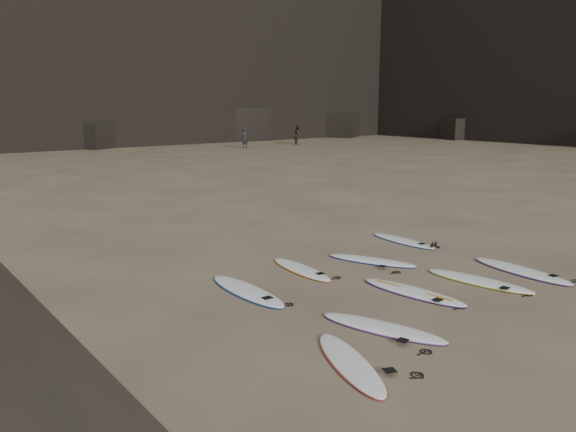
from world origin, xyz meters
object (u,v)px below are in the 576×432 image
(surfboard_3, at_px, (479,281))
(surfboard_2, at_px, (413,292))
(surfboard_4, at_px, (521,270))
(surfboard_8, at_px, (403,241))
(surfboard_0, at_px, (350,363))
(surfboard_1, at_px, (383,327))
(surfboard_7, at_px, (372,260))
(person_b, at_px, (298,135))
(surfboard_6, at_px, (301,269))
(surfboard_5, at_px, (247,290))
(person_a, at_px, (245,138))

(surfboard_3, bearing_deg, surfboard_2, 158.89)
(surfboard_2, distance_m, surfboard_3, 1.88)
(surfboard_2, height_order, surfboard_4, surfboard_4)
(surfboard_4, relative_size, surfboard_8, 1.13)
(surfboard_0, height_order, surfboard_1, surfboard_1)
(surfboard_4, height_order, surfboard_7, surfboard_4)
(surfboard_1, distance_m, person_b, 47.43)
(surfboard_2, bearing_deg, surfboard_4, -16.95)
(surfboard_0, relative_size, surfboard_6, 1.01)
(surfboard_0, distance_m, surfboard_5, 3.98)
(surfboard_4, distance_m, surfboard_6, 5.45)
(surfboard_1, distance_m, surfboard_4, 5.39)
(surfboard_2, xyz_separation_m, person_b, (26.53, 36.90, 0.90))
(surfboard_0, bearing_deg, surfboard_3, 34.03)
(surfboard_6, distance_m, person_a, 39.20)
(surfboard_7, height_order, person_b, person_b)
(surfboard_8, height_order, person_a, person_a)
(surfboard_8, height_order, person_b, person_b)
(surfboard_4, height_order, person_b, person_b)
(surfboard_1, relative_size, surfboard_8, 1.03)
(surfboard_0, xyz_separation_m, surfboard_2, (3.49, 1.62, 0.00))
(surfboard_5, distance_m, surfboard_8, 6.36)
(surfboard_5, bearing_deg, surfboard_4, -24.32)
(surfboard_6, bearing_deg, person_b, 56.23)
(surfboard_6, bearing_deg, surfboard_0, -115.57)
(surfboard_0, xyz_separation_m, surfboard_3, (5.32, 1.19, 0.00))
(surfboard_1, height_order, surfboard_2, surfboard_2)
(surfboard_3, bearing_deg, surfboard_7, 96.51)
(surfboard_3, relative_size, surfboard_7, 1.08)
(person_b, bearing_deg, surfboard_2, -164.91)
(surfboard_0, relative_size, person_a, 1.27)
(surfboard_4, xyz_separation_m, surfboard_7, (-2.24, 2.92, -0.01))
(surfboard_4, height_order, surfboard_8, surfboard_4)
(surfboard_6, height_order, surfboard_8, surfboard_8)
(surfboard_3, relative_size, person_b, 1.37)
(surfboard_1, bearing_deg, surfboard_4, -14.06)
(surfboard_7, bearing_deg, person_a, 38.14)
(surfboard_2, distance_m, person_b, 45.46)
(surfboard_2, distance_m, surfboard_7, 2.57)
(person_b, bearing_deg, surfboard_0, -167.13)
(surfboard_0, xyz_separation_m, surfboard_7, (4.61, 3.93, 0.00))
(surfboard_0, distance_m, surfboard_6, 5.19)
(surfboard_3, relative_size, surfboard_6, 1.11)
(surfboard_2, bearing_deg, surfboard_1, -161.34)
(surfboard_3, bearing_deg, surfboard_0, -175.32)
(person_a, height_order, person_b, person_b)
(surfboard_2, xyz_separation_m, surfboard_6, (-0.85, 2.85, -0.00))
(person_a, xyz_separation_m, person_b, (6.84, 0.67, 0.02))
(surfboard_8, bearing_deg, surfboard_1, -140.42)
(surfboard_1, height_order, surfboard_8, surfboard_1)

